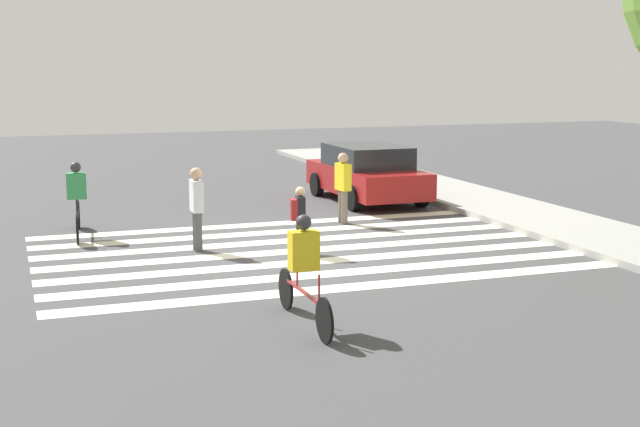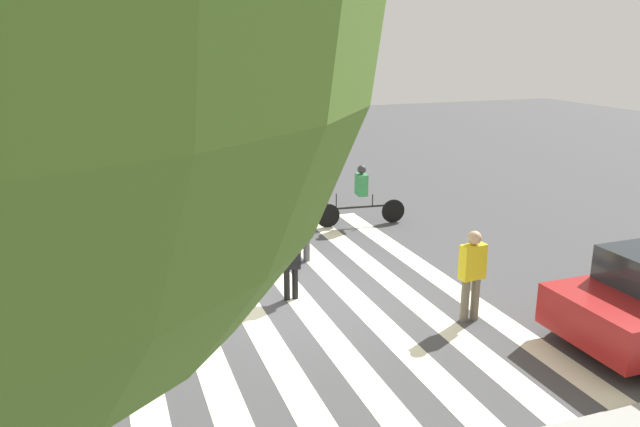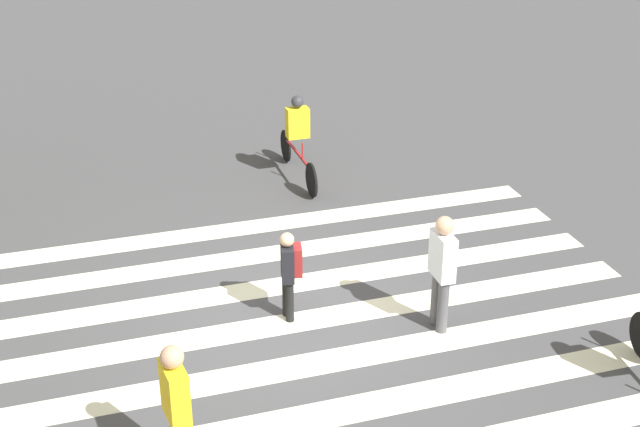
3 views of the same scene
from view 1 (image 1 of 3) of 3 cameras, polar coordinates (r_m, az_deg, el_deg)
name	(u,v)px [view 1 (image 1 of 3)]	position (r m, az deg, el deg)	size (l,w,h in m)	color
ground_plane	(299,251)	(17.39, -1.37, -2.41)	(60.00, 60.00, 0.00)	#444447
sidewalk_curb	(570,228)	(20.18, 15.74, -0.87)	(36.00, 2.50, 0.14)	#9E9E99
crosswalk_stripes	(299,251)	(17.39, -1.37, -2.40)	(6.44, 10.00, 0.01)	#F2EDCC
pedestrian_child_with_backpack	(343,184)	(20.17, 1.48, 1.91)	(0.47, 0.25, 1.62)	#6B6051
pedestrian_adult_blue_shirt	(299,214)	(17.10, -1.35, -0.05)	(0.38, 0.34, 1.29)	black
pedestrian_adult_yellow_jacket	(197,204)	(17.40, -7.89, 0.60)	(0.46, 0.24, 1.64)	#4C4C51
cyclist_near_curb	(304,265)	(12.38, -1.04, -3.34)	(2.34, 0.40, 1.58)	black
cyclist_far_lane	(77,196)	(19.37, -15.29, 1.08)	(2.39, 0.42, 1.58)	black
car_parked_silver_sedan	(367,173)	(23.46, 3.03, 2.62)	(4.32, 2.07, 1.48)	maroon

